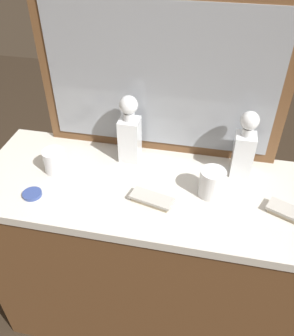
# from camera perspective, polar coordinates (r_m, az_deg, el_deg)

# --- Properties ---
(ground_plane) EXTENTS (6.00, 6.00, 0.00)m
(ground_plane) POSITION_cam_1_polar(r_m,az_deg,el_deg) (1.95, 0.00, -21.90)
(ground_plane) COLOR #2D2319
(dresser) EXTENTS (1.27, 0.50, 0.86)m
(dresser) POSITION_cam_1_polar(r_m,az_deg,el_deg) (1.59, 0.00, -14.35)
(dresser) COLOR brown
(dresser) RESTS_ON ground_plane
(dresser_mirror) EXTENTS (0.91, 0.03, 0.61)m
(dresser_mirror) POSITION_cam_1_polar(r_m,az_deg,el_deg) (1.30, 2.16, 14.24)
(dresser_mirror) COLOR brown
(dresser_mirror) RESTS_ON dresser
(crystal_decanter_center) EXTENTS (0.07, 0.07, 0.26)m
(crystal_decanter_center) POSITION_cam_1_polar(r_m,az_deg,el_deg) (1.31, 15.35, 2.78)
(crystal_decanter_center) COLOR white
(crystal_decanter_center) RESTS_ON dresser
(crystal_decanter_rear) EXTENTS (0.08, 0.08, 0.27)m
(crystal_decanter_rear) POSITION_cam_1_polar(r_m,az_deg,el_deg) (1.34, -2.82, 5.36)
(crystal_decanter_rear) COLOR white
(crystal_decanter_rear) RESTS_ON dresser
(crystal_tumbler_rear) EXTENTS (0.08, 0.08, 0.09)m
(crystal_tumbler_rear) POSITION_cam_1_polar(r_m,az_deg,el_deg) (1.36, -14.65, 1.01)
(crystal_tumbler_rear) COLOR white
(crystal_tumbler_rear) RESTS_ON dresser
(crystal_tumbler_left) EXTENTS (0.09, 0.09, 0.10)m
(crystal_tumbler_left) POSITION_cam_1_polar(r_m,az_deg,el_deg) (1.23, 10.43, -2.50)
(crystal_tumbler_left) COLOR white
(crystal_tumbler_left) RESTS_ON dresser
(silver_brush_far_right) EXTENTS (0.16, 0.09, 0.02)m
(silver_brush_far_right) POSITION_cam_1_polar(r_m,az_deg,el_deg) (1.20, 0.78, -5.11)
(silver_brush_far_right) COLOR #B7A88C
(silver_brush_far_right) RESTS_ON dresser
(silver_brush_center) EXTENTS (0.18, 0.12, 0.02)m
(silver_brush_center) POSITION_cam_1_polar(r_m,az_deg,el_deg) (1.25, 22.50, -6.94)
(silver_brush_center) COLOR #B7A88C
(silver_brush_center) RESTS_ON dresser
(porcelain_dish) EXTENTS (0.07, 0.07, 0.01)m
(porcelain_dish) POSITION_cam_1_polar(r_m,az_deg,el_deg) (1.30, -18.07, -4.01)
(porcelain_dish) COLOR #33478C
(porcelain_dish) RESTS_ON dresser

